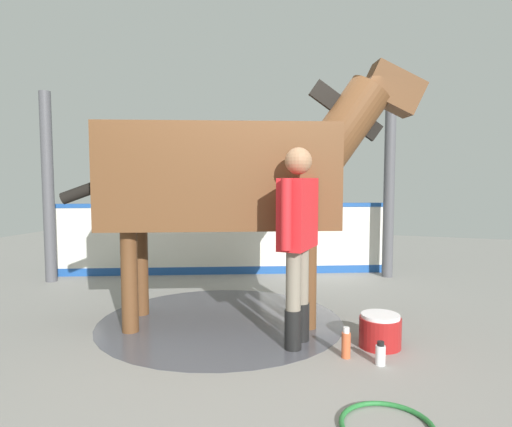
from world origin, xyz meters
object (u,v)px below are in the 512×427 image
horse (232,175)px  hose_coil (387,426)px  handler (298,231)px  bottle_shampoo (380,354)px  bottle_spray (346,344)px  wash_bucket (380,331)px

horse → hose_coil: horse is taller
hose_coil → handler: bearing=-144.9°
bottle_shampoo → hose_coil: (0.94, 0.08, -0.07)m
bottle_spray → hose_coil: (1.00, 0.36, -0.10)m
handler → hose_coil: handler is taller
bottle_spray → hose_coil: size_ratio=0.45×
wash_bucket → bottle_spray: bearing=-37.5°
bottle_shampoo → bottle_spray: (-0.06, -0.28, 0.03)m
bottle_shampoo → hose_coil: 0.94m
wash_bucket → hose_coil: size_ratio=0.64×
handler → horse: bearing=-24.3°
horse → handler: size_ratio=2.00×
wash_bucket → hose_coil: bearing=4.4°
wash_bucket → bottle_shampoo: bearing=3.1°
handler → hose_coil: (1.15, 0.81, -1.01)m
hose_coil → horse: bearing=-135.2°
horse → handler: bearing=-51.4°
horse → handler: 1.04m
bottle_spray → hose_coil: 1.06m
horse → wash_bucket: (0.28, 1.50, -1.38)m
wash_bucket → bottle_shampoo: (0.39, 0.02, -0.06)m
wash_bucket → bottle_shampoo: size_ratio=1.91×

